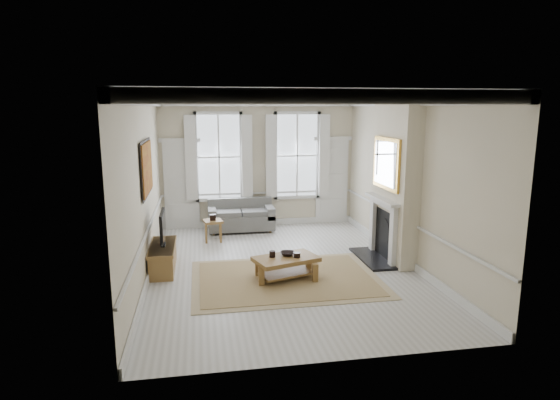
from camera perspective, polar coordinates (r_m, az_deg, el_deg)
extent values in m
plane|color=#B7B5AD|center=(9.52, 0.20, -8.29)|extent=(7.20, 7.20, 0.00)
plane|color=white|center=(8.98, 0.22, 12.63)|extent=(7.20, 7.20, 0.00)
plane|color=beige|center=(12.62, -2.66, 4.46)|extent=(5.20, 0.00, 5.20)
plane|color=beige|center=(9.02, -16.28, 1.33)|extent=(0.00, 7.20, 7.20)
plane|color=beige|center=(9.89, 15.23, 2.22)|extent=(0.00, 7.20, 7.20)
cube|color=silver|center=(12.57, -11.93, 1.67)|extent=(0.90, 0.08, 2.30)
cube|color=silver|center=(13.08, 6.33, 2.21)|extent=(0.90, 0.08, 2.30)
cube|color=#AF801E|center=(9.26, -15.95, 3.78)|extent=(0.05, 1.66, 1.06)
cube|color=beige|center=(9.99, 13.84, 2.38)|extent=(0.35, 1.70, 3.38)
cube|color=black|center=(10.22, 11.20, -6.99)|extent=(0.55, 1.50, 0.05)
cube|color=silver|center=(9.65, 13.60, -4.77)|extent=(0.10, 0.18, 1.15)
cube|color=silver|center=(10.63, 11.26, -3.19)|extent=(0.10, 0.18, 1.15)
cube|color=silver|center=(9.95, 12.28, 0.07)|extent=(0.20, 1.45, 0.06)
cube|color=black|center=(10.16, 12.60, -4.06)|extent=(0.02, 0.92, 1.00)
cube|color=gold|center=(9.86, 12.78, 4.36)|extent=(0.06, 1.26, 1.06)
cube|color=slate|center=(12.29, -4.76, -2.62)|extent=(1.70, 0.82, 0.38)
cube|color=slate|center=(12.51, -4.92, -0.71)|extent=(1.70, 0.20, 0.44)
cube|color=slate|center=(12.19, -8.28, -1.68)|extent=(0.20, 0.82, 0.30)
cube|color=slate|center=(12.32, -1.31, -1.43)|extent=(0.20, 0.82, 0.30)
cylinder|color=olive|center=(12.02, -8.08, -4.05)|extent=(0.06, 0.06, 0.08)
cylinder|color=olive|center=(12.70, -1.59, -3.11)|extent=(0.06, 0.06, 0.08)
cube|color=olive|center=(11.37, -8.17, -2.59)|extent=(0.49, 0.49, 0.06)
cube|color=olive|center=(11.27, -8.94, -4.10)|extent=(0.05, 0.05, 0.46)
cube|color=olive|center=(11.28, -7.28, -4.04)|extent=(0.05, 0.05, 0.46)
cube|color=olive|center=(11.59, -8.97, -3.68)|extent=(0.05, 0.05, 0.46)
cube|color=olive|center=(11.60, -7.36, -3.62)|extent=(0.05, 0.05, 0.46)
cube|color=#A48754|center=(8.93, 0.72, -9.55)|extent=(3.50, 2.60, 0.02)
cube|color=olive|center=(8.80, 0.73, -7.22)|extent=(1.31, 1.00, 0.08)
cube|color=olive|center=(8.58, -2.17, -9.26)|extent=(0.10, 0.10, 0.35)
cube|color=olive|center=(8.75, 4.14, -8.87)|extent=(0.10, 0.10, 0.35)
cube|color=olive|center=(9.02, -2.58, -8.22)|extent=(0.10, 0.10, 0.35)
cube|color=olive|center=(9.19, 3.42, -7.87)|extent=(0.10, 0.10, 0.35)
cylinder|color=black|center=(8.78, -0.94, -6.60)|extent=(0.12, 0.12, 0.12)
cylinder|color=black|center=(8.77, 2.09, -6.72)|extent=(0.13, 0.13, 0.09)
imported|color=black|center=(8.88, 0.93, -6.55)|extent=(0.33, 0.33, 0.07)
cube|color=olive|center=(9.64, -14.06, -6.81)|extent=(0.45, 1.41, 0.50)
cube|color=black|center=(9.56, -14.02, -5.29)|extent=(0.08, 0.30, 0.03)
cube|color=black|center=(9.46, -14.13, -3.02)|extent=(0.05, 0.90, 0.55)
cube|color=black|center=(9.46, -13.95, -3.02)|extent=(0.01, 0.83, 0.50)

